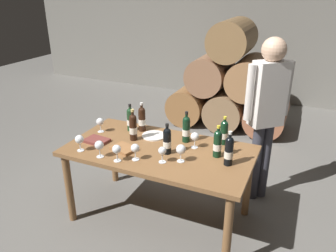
% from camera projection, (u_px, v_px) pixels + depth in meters
% --- Properties ---
extents(ground_plane, '(14.00, 14.00, 0.00)m').
position_uv_depth(ground_plane, '(160.00, 216.00, 3.31)').
color(ground_plane, '#66635E').
extents(cellar_back_wall, '(10.00, 0.24, 2.80)m').
position_uv_depth(cellar_back_wall, '(253.00, 27.00, 6.28)').
color(cellar_back_wall, slate).
rests_on(cellar_back_wall, ground_plane).
extents(barrel_stack, '(1.86, 0.90, 1.69)m').
position_uv_depth(barrel_stack, '(229.00, 86.00, 5.23)').
color(barrel_stack, brown).
rests_on(barrel_stack, ground_plane).
extents(dining_table, '(1.70, 0.90, 0.76)m').
position_uv_depth(dining_table, '(159.00, 158.00, 3.05)').
color(dining_table, brown).
rests_on(dining_table, ground_plane).
extents(wine_bottle_0, '(0.07, 0.07, 0.31)m').
position_uv_depth(wine_bottle_0, '(186.00, 129.00, 3.11)').
color(wine_bottle_0, black).
rests_on(wine_bottle_0, dining_table).
extents(wine_bottle_1, '(0.07, 0.07, 0.29)m').
position_uv_depth(wine_bottle_1, '(218.00, 143.00, 2.83)').
color(wine_bottle_1, black).
rests_on(wine_bottle_1, dining_table).
extents(wine_bottle_2, '(0.07, 0.07, 0.29)m').
position_uv_depth(wine_bottle_2, '(167.00, 141.00, 2.89)').
color(wine_bottle_2, black).
rests_on(wine_bottle_2, dining_table).
extents(wine_bottle_3, '(0.07, 0.07, 0.28)m').
position_uv_depth(wine_bottle_3, '(130.00, 119.00, 3.35)').
color(wine_bottle_3, '#19381E').
rests_on(wine_bottle_3, dining_table).
extents(wine_bottle_4, '(0.07, 0.07, 0.30)m').
position_uv_depth(wine_bottle_4, '(142.00, 119.00, 3.34)').
color(wine_bottle_4, black).
rests_on(wine_bottle_4, dining_table).
extents(wine_bottle_5, '(0.07, 0.07, 0.28)m').
position_uv_depth(wine_bottle_5, '(224.00, 132.00, 3.06)').
color(wine_bottle_5, black).
rests_on(wine_bottle_5, dining_table).
extents(wine_bottle_6, '(0.07, 0.07, 0.31)m').
position_uv_depth(wine_bottle_6, '(133.00, 127.00, 3.14)').
color(wine_bottle_6, black).
rests_on(wine_bottle_6, dining_table).
extents(wine_bottle_7, '(0.07, 0.07, 0.30)m').
position_uv_depth(wine_bottle_7, '(229.00, 151.00, 2.70)').
color(wine_bottle_7, black).
rests_on(wine_bottle_7, dining_table).
extents(wine_glass_0, '(0.08, 0.08, 0.15)m').
position_uv_depth(wine_glass_0, '(117.00, 150.00, 2.76)').
color(wine_glass_0, white).
rests_on(wine_glass_0, dining_table).
extents(wine_glass_1, '(0.08, 0.08, 0.15)m').
position_uv_depth(wine_glass_1, '(79.00, 140.00, 2.94)').
color(wine_glass_1, white).
rests_on(wine_glass_1, dining_table).
extents(wine_glass_2, '(0.07, 0.07, 0.14)m').
position_uv_depth(wine_glass_2, '(162.00, 151.00, 2.75)').
color(wine_glass_2, white).
rests_on(wine_glass_2, dining_table).
extents(wine_glass_3, '(0.08, 0.08, 0.15)m').
position_uv_depth(wine_glass_3, '(135.00, 149.00, 2.78)').
color(wine_glass_3, white).
rests_on(wine_glass_3, dining_table).
extents(wine_glass_4, '(0.08, 0.08, 0.15)m').
position_uv_depth(wine_glass_4, '(99.00, 146.00, 2.83)').
color(wine_glass_4, white).
rests_on(wine_glass_4, dining_table).
extents(wine_glass_5, '(0.08, 0.08, 0.15)m').
position_uv_depth(wine_glass_5, '(100.00, 122.00, 3.32)').
color(wine_glass_5, white).
rests_on(wine_glass_5, dining_table).
extents(wine_glass_6, '(0.08, 0.08, 0.15)m').
position_uv_depth(wine_glass_6, '(195.00, 137.00, 2.99)').
color(wine_glass_6, white).
rests_on(wine_glass_6, dining_table).
extents(wine_glass_7, '(0.08, 0.08, 0.16)m').
position_uv_depth(wine_glass_7, '(181.00, 150.00, 2.75)').
color(wine_glass_7, white).
rests_on(wine_glass_7, dining_table).
extents(tasting_notebook, '(0.24, 0.18, 0.03)m').
position_uv_depth(tasting_notebook, '(97.00, 141.00, 3.14)').
color(tasting_notebook, brown).
rests_on(tasting_notebook, dining_table).
extents(leather_ledger, '(0.26, 0.22, 0.03)m').
position_uv_depth(leather_ledger, '(124.00, 148.00, 2.99)').
color(leather_ledger, '#936038').
rests_on(leather_ledger, dining_table).
extents(serving_plate, '(0.24, 0.24, 0.01)m').
position_uv_depth(serving_plate, '(154.00, 136.00, 3.26)').
color(serving_plate, white).
rests_on(serving_plate, dining_table).
extents(sommelier_presenting, '(0.39, 0.36, 1.72)m').
position_uv_depth(sommelier_presenting, '(267.00, 107.00, 3.22)').
color(sommelier_presenting, '#383842').
rests_on(sommelier_presenting, ground_plane).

